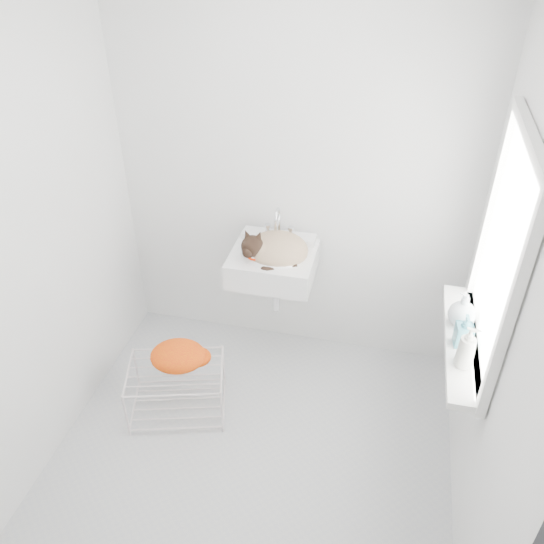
% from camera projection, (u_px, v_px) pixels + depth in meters
% --- Properties ---
extents(floor, '(2.20, 2.00, 0.02)m').
position_uv_depth(floor, '(255.00, 445.00, 3.24)').
color(floor, '#B2B3B4').
rests_on(floor, ground).
extents(back_wall, '(2.20, 0.02, 2.50)m').
position_uv_depth(back_wall, '(294.00, 174.00, 3.33)').
color(back_wall, silver).
rests_on(back_wall, ground).
extents(right_wall, '(0.02, 2.00, 2.50)m').
position_uv_depth(right_wall, '(506.00, 301.00, 2.32)').
color(right_wall, silver).
rests_on(right_wall, ground).
extents(left_wall, '(0.02, 2.00, 2.50)m').
position_uv_depth(left_wall, '(32.00, 237.00, 2.74)').
color(left_wall, silver).
rests_on(left_wall, ground).
extents(window_glass, '(0.01, 0.80, 1.00)m').
position_uv_depth(window_glass, '(503.00, 254.00, 2.43)').
color(window_glass, white).
rests_on(window_glass, right_wall).
extents(window_frame, '(0.04, 0.90, 1.10)m').
position_uv_depth(window_frame, '(499.00, 254.00, 2.43)').
color(window_frame, white).
rests_on(window_frame, right_wall).
extents(windowsill, '(0.16, 0.88, 0.04)m').
position_uv_depth(windowsill, '(462.00, 342.00, 2.74)').
color(windowsill, white).
rests_on(windowsill, right_wall).
extents(sink, '(0.50, 0.44, 0.20)m').
position_uv_depth(sink, '(273.00, 253.00, 3.36)').
color(sink, white).
rests_on(sink, back_wall).
extents(faucet, '(0.18, 0.13, 0.18)m').
position_uv_depth(faucet, '(280.00, 218.00, 3.43)').
color(faucet, silver).
rests_on(faucet, sink).
extents(cat, '(0.43, 0.38, 0.25)m').
position_uv_depth(cat, '(275.00, 249.00, 3.33)').
color(cat, tan).
rests_on(cat, sink).
extents(wire_rack, '(0.63, 0.52, 0.33)m').
position_uv_depth(wire_rack, '(178.00, 391.00, 3.39)').
color(wire_rack, silver).
rests_on(wire_rack, floor).
extents(towel, '(0.37, 0.29, 0.14)m').
position_uv_depth(towel, '(179.00, 361.00, 3.31)').
color(towel, orange).
rests_on(towel, wire_rack).
extents(bottle_a, '(0.08, 0.08, 0.19)m').
position_uv_depth(bottle_a, '(462.00, 365.00, 2.58)').
color(bottle_a, silver).
rests_on(bottle_a, windowsill).
extents(bottle_b, '(0.09, 0.09, 0.17)m').
position_uv_depth(bottle_b, '(461.00, 344.00, 2.70)').
color(bottle_b, teal).
rests_on(bottle_b, windowsill).
extents(bottle_c, '(0.19, 0.19, 0.18)m').
position_uv_depth(bottle_c, '(460.00, 323.00, 2.82)').
color(bottle_c, silver).
rests_on(bottle_c, windowsill).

